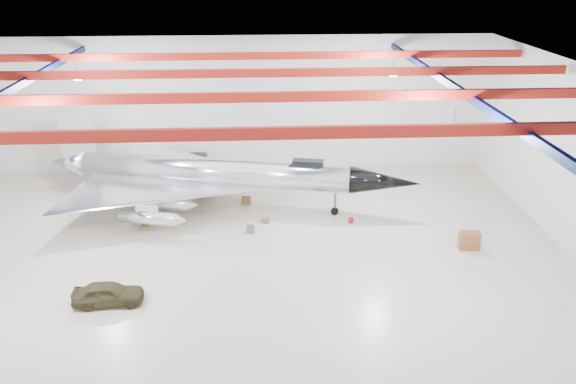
{
  "coord_description": "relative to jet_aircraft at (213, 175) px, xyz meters",
  "views": [
    {
      "loc": [
        1.13,
        -29.91,
        16.81
      ],
      "look_at": [
        2.98,
        2.0,
        3.22
      ],
      "focal_mm": 35.0,
      "sensor_mm": 36.0,
      "label": 1
    }
  ],
  "objects": [
    {
      "name": "tool_chest",
      "position": [
        9.39,
        -3.22,
        -2.24
      ],
      "size": [
        0.38,
        0.38,
        0.32
      ],
      "primitive_type": "cylinder",
      "rotation": [
        0.0,
        0.0,
        -0.05
      ],
      "color": "maroon",
      "rests_on": "floor"
    },
    {
      "name": "jet_aircraft",
      "position": [
        0.0,
        0.0,
        0.0
      ],
      "size": [
        26.56,
        18.31,
        7.32
      ],
      "rotation": [
        0.0,
        0.0,
        -0.22
      ],
      "color": "silver",
      "rests_on": "floor"
    },
    {
      "name": "desk",
      "position": [
        16.05,
        -7.3,
        -1.83
      ],
      "size": [
        1.28,
        0.71,
        1.14
      ],
      "primitive_type": "cube",
      "rotation": [
        0.0,
        0.0,
        -0.07
      ],
      "color": "brown",
      "rests_on": "floor"
    },
    {
      "name": "crate_ply",
      "position": [
        -4.35,
        -3.56,
        -2.23
      ],
      "size": [
        0.54,
        0.46,
        0.34
      ],
      "primitive_type": "cube",
      "rotation": [
        0.0,
        0.0,
        0.15
      ],
      "color": "olive",
      "rests_on": "floor"
    },
    {
      "name": "wall_back",
      "position": [
        2.02,
        7.74,
        3.1
      ],
      "size": [
        40.0,
        0.0,
        40.0
      ],
      "primitive_type": "plane",
      "rotation": [
        1.57,
        0.0,
        0.0
      ],
      "color": "silver",
      "rests_on": "floor"
    },
    {
      "name": "jeep",
      "position": [
        -4.73,
        -12.04,
        -1.79
      ],
      "size": [
        3.68,
        1.61,
        1.23
      ],
      "primitive_type": "imported",
      "rotation": [
        0.0,
        0.0,
        1.61
      ],
      "color": "#38321C",
      "rests_on": "floor"
    },
    {
      "name": "ceiling",
      "position": [
        2.02,
        -7.26,
        8.6
      ],
      "size": [
        40.0,
        40.0,
        0.0
      ],
      "primitive_type": "plane",
      "rotation": [
        3.14,
        0.0,
        0.0
      ],
      "color": "#0A0F38",
      "rests_on": "wall_back"
    },
    {
      "name": "ceiling_structure",
      "position": [
        2.02,
        -7.26,
        7.92
      ],
      "size": [
        39.5,
        29.5,
        1.08
      ],
      "color": "maroon",
      "rests_on": "ceiling"
    },
    {
      "name": "toolbox_red",
      "position": [
        -0.46,
        2.4,
        -2.26
      ],
      "size": [
        0.42,
        0.35,
        0.28
      ],
      "primitive_type": "cube",
      "rotation": [
        0.0,
        0.0,
        -0.09
      ],
      "color": "maroon",
      "rests_on": "floor"
    },
    {
      "name": "oil_barrel",
      "position": [
        3.59,
        -2.9,
        -2.24
      ],
      "size": [
        0.58,
        0.53,
        0.33
      ],
      "primitive_type": "cube",
      "rotation": [
        0.0,
        0.0,
        -0.42
      ],
      "color": "olive",
      "rests_on": "floor"
    },
    {
      "name": "crate_small",
      "position": [
        -6.35,
        -1.82,
        -2.28
      ],
      "size": [
        0.36,
        0.3,
        0.23
      ],
      "primitive_type": "cube",
      "rotation": [
        0.0,
        0.0,
        -0.09
      ],
      "color": "#59595B",
      "rests_on": "floor"
    },
    {
      "name": "floor",
      "position": [
        2.02,
        -7.26,
        -2.4
      ],
      "size": [
        40.0,
        40.0,
        0.0
      ],
      "primitive_type": "plane",
      "color": "#BDB196",
      "rests_on": "ground"
    },
    {
      "name": "parts_bin",
      "position": [
        2.25,
        0.44,
        -2.18
      ],
      "size": [
        0.71,
        0.61,
        0.45
      ],
      "primitive_type": "cube",
      "rotation": [
        0.0,
        0.0,
        -0.16
      ],
      "color": "olive",
      "rests_on": "floor"
    },
    {
      "name": "engine_drum",
      "position": [
        2.59,
        -4.37,
        -2.17
      ],
      "size": [
        0.66,
        0.66,
        0.47
      ],
      "primitive_type": "cylinder",
      "rotation": [
        0.0,
        0.0,
        -0.34
      ],
      "color": "#59595B",
      "rests_on": "floor"
    }
  ]
}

